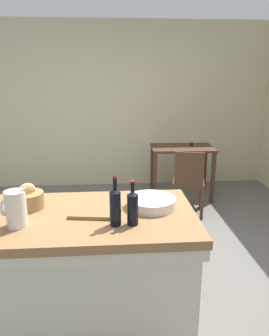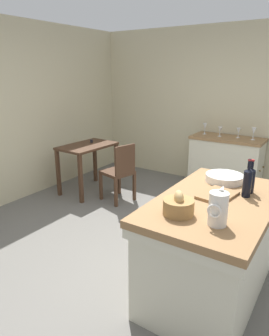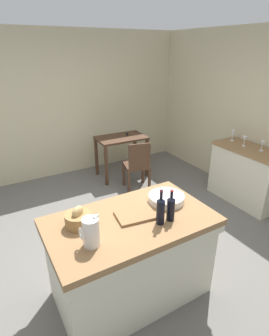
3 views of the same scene
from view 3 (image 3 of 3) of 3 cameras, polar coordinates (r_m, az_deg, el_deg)
The scene contains 15 objects.
ground_plane at distance 3.53m, azimuth -3.06°, elevation -16.37°, with size 6.76×6.76×0.00m, color #66635E.
wall_back at distance 5.25m, azimuth -16.86°, elevation 12.10°, with size 5.32×0.12×2.60m, color beige.
island_table at distance 2.72m, azimuth -0.74°, elevation -17.65°, with size 1.49×0.87×0.88m.
side_cabinet at distance 4.62m, azimuth 22.26°, elevation -1.37°, with size 0.52×1.12×0.89m.
writing_desk at distance 5.10m, azimuth -2.76°, elevation 5.12°, with size 0.92×0.60×0.83m.
wooden_chair at distance 4.59m, azimuth 0.58°, elevation 0.70°, with size 0.48×0.48×0.88m.
pitcher at distance 2.14m, azimuth -9.09°, elevation -13.02°, with size 0.17×0.13×0.28m.
wash_bowl at distance 2.72m, azimuth 6.66°, elevation -6.31°, with size 0.35×0.35×0.07m, color silver.
bread_basket at distance 2.40m, azimuth -11.64°, elevation -10.33°, with size 0.23×0.23×0.19m.
cutting_board at distance 2.50m, azimuth 0.24°, elevation -9.82°, with size 0.35×0.24×0.02m, color olive.
wine_bottle_dark at distance 2.42m, azimuth 7.59°, elevation -8.26°, with size 0.07×0.07×0.29m.
wine_bottle_amber at distance 2.35m, azimuth 5.46°, elevation -8.76°, with size 0.07×0.07×0.32m.
wine_glass_left at distance 4.39m, azimuth 25.16°, elevation 4.57°, with size 0.07×0.07×0.15m.
wine_glass_middle at distance 4.51m, azimuth 22.00°, elevation 5.56°, with size 0.07×0.07×0.15m.
wine_glass_right at distance 4.69m, azimuth 19.86°, elevation 6.81°, with size 0.07×0.07×0.18m.
Camera 3 is at (-1.20, -2.42, 2.27)m, focal length 29.21 mm.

